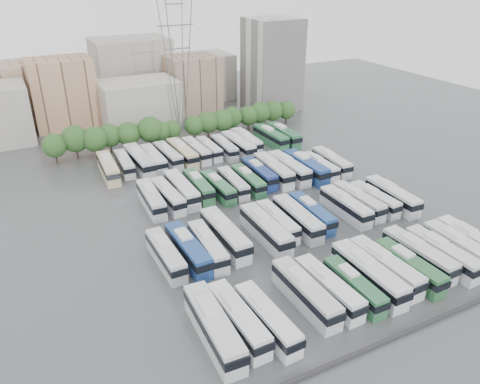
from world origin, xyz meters
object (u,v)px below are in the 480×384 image
bus_r0_s6 (354,286)px  bus_r3_s6 (196,150)px  bus_r3_s12 (271,137)px  bus_r0_s10 (419,254)px  bus_r1_s6 (277,221)px  bus_r1_s12 (374,199)px  bus_r2_s4 (199,186)px  bus_r2_s7 (248,180)px  electricity_pylon (177,59)px  bus_r3_s8 (224,147)px  bus_r3_s4 (168,155)px  bus_r0_s11 (442,253)px  bus_r3_s13 (283,135)px  bus_r2_s9 (273,170)px  bus_r0_s4 (305,292)px  bus_r1_s13 (392,196)px  bus_r0_s2 (267,319)px  bus_r2_s1 (151,199)px  bus_r1_s11 (358,201)px  bus_r2_s2 (168,196)px  bus_r2_s3 (182,189)px  bus_r3_s0 (108,168)px  bus_r2_s6 (233,183)px  bus_r0_s9 (409,267)px  bus_r0_s12 (459,248)px  bus_r1_s0 (166,255)px  bus_r3_s5 (182,153)px  bus_r2_s5 (218,187)px  bus_r3_s9 (238,145)px  bus_r3_s2 (140,160)px  bus_r3_s1 (124,163)px  bus_r0_s7 (368,274)px  bus_r0_s13 (472,242)px  bus_r2_s10 (289,168)px  bus_r1_s7 (297,218)px  bus_r0_s0 (214,327)px  bus_r2_s11 (306,167)px  bus_r2_s12 (320,166)px  bus_r0_s8 (385,267)px  bus_r1_s8 (312,213)px  bus_r3_s7 (209,149)px  bus_r1_s5 (266,229)px  apartment_tower (272,65)px

bus_r0_s6 → bus_r3_s6: 55.16m
bus_r3_s12 → bus_r0_s10: bearing=-98.6°
bus_r0_s10 → bus_r1_s6: size_ratio=1.11×
bus_r1_s6 → bus_r1_s12: (19.87, -1.05, -0.01)m
bus_r2_s4 → bus_r2_s7: 9.90m
electricity_pylon → bus_r3_s8: size_ratio=2.93×
bus_r2_s4 → bus_r3_s4: bus_r3_s4 is taller
electricity_pylon → bus_r0_s11: bearing=-80.2°
bus_r3_s13 → bus_r2_s9: bearing=-126.3°
bus_r0_s11 → bus_r0_s4: bearing=175.1°
bus_r0_s10 → bus_r0_s11: bus_r0_s10 is taller
bus_r1_s13 → bus_r3_s12: (-3.68, 37.56, 0.01)m
bus_r0_s2 → bus_r1_s6: (13.27, 19.70, -0.10)m
bus_r0_s4 → bus_r1_s13: bearing=28.0°
bus_r2_s1 → bus_r1_s11: bearing=-25.7°
bus_r2_s2 → bus_r2_s3: 3.34m
bus_r3_s0 → bus_r2_s6: bearing=-39.1°
bus_r0_s9 → bus_r2_s7: bearing=99.5°
bus_r0_s12 → bus_r1_s0: (-39.68, 18.42, -0.12)m
bus_r3_s0 → bus_r3_s8: (26.72, 0.24, -0.20)m
bus_r3_s5 → bus_r3_s12: 23.07m
electricity_pylon → bus_r0_s2: size_ratio=2.82×
bus_r2_s3 → bus_r2_s5: bearing=-15.1°
bus_r1_s6 → bus_r2_s7: (3.24, 16.43, -0.00)m
bus_r1_s11 → bus_r2_s6: bus_r1_s11 is taller
bus_r3_s9 → bus_r3_s2: bearing=176.3°
bus_r1_s13 → bus_r3_s1: 54.70m
bus_r0_s7 → bus_r0_s10: bus_r0_s7 is taller
bus_r2_s2 → bus_r1_s6: bearing=-55.1°
bus_r0_s13 → bus_r3_s0: bus_r3_s0 is taller
bus_r1_s11 → bus_r2_s10: (-3.40, 17.89, 0.17)m
bus_r2_s9 → bus_r3_s2: 28.82m
bus_r1_s12 → bus_r1_s7: bearing=177.5°
bus_r0_s0 → bus_r0_s6: bearing=-0.5°
electricity_pylon → bus_r2_s11: bearing=-71.6°
bus_r2_s9 → bus_r2_s12: bus_r2_s9 is taller
bus_r1_s7 → bus_r3_s4: bus_r1_s7 is taller
bus_r0_s6 → bus_r0_s10: size_ratio=0.89×
bus_r1_s12 → bus_r3_s4: bearing=123.4°
bus_r0_s8 → bus_r1_s8: (0.01, 17.82, -0.16)m
bus_r2_s1 → bus_r2_s12: size_ratio=1.11×
bus_r1_s11 → bus_r3_s1: (-32.94, 36.31, -0.13)m
bus_r3_s1 → bus_r3_s9: bus_r3_s9 is taller
bus_r2_s12 → bus_r3_s7: bus_r2_s12 is taller
bus_r3_s2 → bus_r0_s4: bearing=-84.7°
bus_r1_s8 → bus_r1_s13: bearing=-3.0°
bus_r0_s9 → bus_r1_s6: size_ratio=1.04×
bus_r1_s5 → bus_r3_s7: bus_r1_s5 is taller
apartment_tower → bus_r3_s2: (-48.87, -27.85, -10.89)m
bus_r0_s9 → bus_r2_s4: 41.27m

